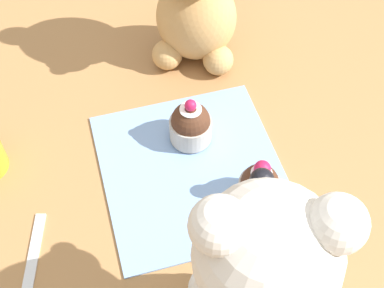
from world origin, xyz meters
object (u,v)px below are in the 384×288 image
teddy_bear_cream (262,281)px  cupcake_near_cream_bear (259,185)px  cupcake_near_tan_bear (191,124)px  teaspoon (33,254)px

teddy_bear_cream → cupcake_near_cream_bear: teddy_bear_cream is taller
teddy_bear_cream → cupcake_near_tan_bear: teddy_bear_cream is taller
teddy_bear_cream → cupcake_near_cream_bear: 0.18m
teddy_bear_cream → teaspoon: bearing=-20.0°
cupcake_near_cream_bear → cupcake_near_tan_bear: bearing=-64.0°
teddy_bear_cream → cupcake_near_tan_bear: 0.27m
cupcake_near_tan_bear → teaspoon: size_ratio=0.67×
cupcake_near_tan_bear → teaspoon: cupcake_near_tan_bear is taller
cupcake_near_cream_bear → teddy_bear_cream: bearing=67.2°
cupcake_near_cream_bear → teaspoon: cupcake_near_cream_bear is taller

